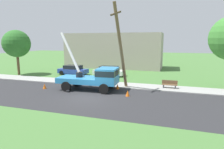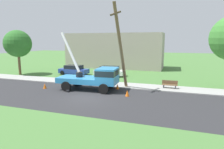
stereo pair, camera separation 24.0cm
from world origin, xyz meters
name	(u,v)px [view 1 (the left image)]	position (x,y,z in m)	size (l,w,h in m)	color
ground_plane	(122,75)	(0.00, 12.00, 0.00)	(120.00, 120.00, 0.00)	#477538
road_asphalt	(89,97)	(0.00, 0.00, 0.00)	(80.00, 8.41, 0.01)	#2B2B2D
sidewalk_strip	(108,84)	(0.00, 5.53, 0.05)	(80.00, 2.65, 0.10)	#9E9E99
utility_truck	(96,77)	(-0.40, 2.67, 1.41)	(6.89, 3.21, 5.98)	#2D84C6
leaning_utility_pole	(121,47)	(1.96, 3.65, 4.47)	(1.05, 3.27, 8.71)	brown
traffic_cone_ahead	(128,93)	(3.26, 1.49, 0.28)	(0.36, 0.36, 0.56)	orange
traffic_cone_behind	(45,86)	(-5.81, 1.57, 0.28)	(0.36, 0.36, 0.56)	orange
traffic_cone_curbside	(117,86)	(1.62, 3.78, 0.28)	(0.36, 0.36, 0.56)	orange
parked_sedan_blue	(73,70)	(-7.25, 10.37, 0.71)	(4.49, 2.16, 1.42)	#263F99
parked_sedan_white	(109,71)	(-1.76, 10.96, 0.71)	(4.43, 2.07, 1.42)	silver
park_bench	(170,85)	(6.84, 5.60, 0.46)	(1.60, 0.45, 0.90)	brown
roadside_tree_near	(17,44)	(-14.88, 7.70, 4.60)	(3.95, 3.95, 6.60)	brown
lowrise_building_backdrop	(114,50)	(-3.96, 20.31, 3.20)	(18.00, 6.00, 6.40)	#A5998C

